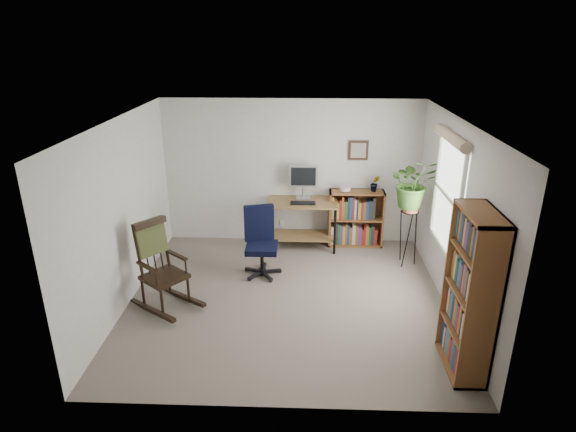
{
  "coord_description": "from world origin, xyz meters",
  "views": [
    {
      "loc": [
        0.22,
        -5.64,
        3.4
      ],
      "look_at": [
        0.0,
        0.4,
        1.05
      ],
      "focal_mm": 30.0,
      "sensor_mm": 36.0,
      "label": 1
    }
  ],
  "objects_px": {
    "tall_bookshelf": "(470,294)",
    "low_bookshelf": "(356,218)",
    "desk": "(303,224)",
    "rocking_chair": "(163,266)",
    "office_chair": "(262,243)"
  },
  "relations": [
    {
      "from": "low_bookshelf",
      "to": "tall_bookshelf",
      "type": "xyz_separation_m",
      "value": [
        0.85,
        -3.13,
        0.42
      ]
    },
    {
      "from": "tall_bookshelf",
      "to": "desk",
      "type": "bearing_deg",
      "value": 119.81
    },
    {
      "from": "rocking_chair",
      "to": "low_bookshelf",
      "type": "bearing_deg",
      "value": -12.85
    },
    {
      "from": "desk",
      "to": "rocking_chair",
      "type": "bearing_deg",
      "value": -132.52
    },
    {
      "from": "rocking_chair",
      "to": "tall_bookshelf",
      "type": "height_order",
      "value": "tall_bookshelf"
    },
    {
      "from": "office_chair",
      "to": "rocking_chair",
      "type": "distance_m",
      "value": 1.49
    },
    {
      "from": "office_chair",
      "to": "tall_bookshelf",
      "type": "relative_size",
      "value": 0.58
    },
    {
      "from": "desk",
      "to": "low_bookshelf",
      "type": "distance_m",
      "value": 0.89
    },
    {
      "from": "rocking_chair",
      "to": "tall_bookshelf",
      "type": "distance_m",
      "value": 3.67
    },
    {
      "from": "rocking_chair",
      "to": "low_bookshelf",
      "type": "xyz_separation_m",
      "value": [
        2.64,
        2.04,
        -0.12
      ]
    },
    {
      "from": "tall_bookshelf",
      "to": "low_bookshelf",
      "type": "bearing_deg",
      "value": 105.13
    },
    {
      "from": "rocking_chair",
      "to": "low_bookshelf",
      "type": "height_order",
      "value": "rocking_chair"
    },
    {
      "from": "tall_bookshelf",
      "to": "rocking_chair",
      "type": "bearing_deg",
      "value": 162.69
    },
    {
      "from": "rocking_chair",
      "to": "tall_bookshelf",
      "type": "relative_size",
      "value": 0.66
    },
    {
      "from": "desk",
      "to": "tall_bookshelf",
      "type": "distance_m",
      "value": 3.5
    }
  ]
}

